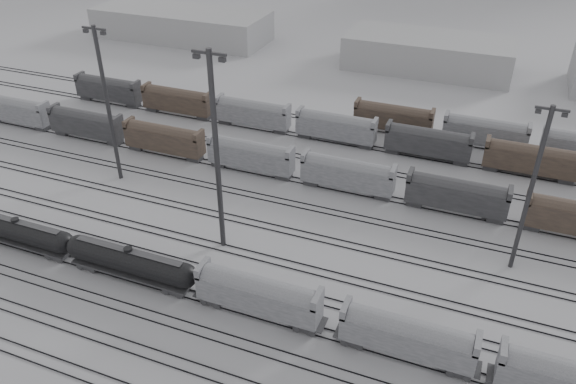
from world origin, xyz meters
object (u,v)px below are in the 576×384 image
at_px(tank_car_b, 130,262).
at_px(hopper_car_c, 576,382).
at_px(light_mast_c, 216,150).
at_px(hopper_car_b, 408,336).
at_px(hopper_car_a, 258,293).
at_px(tank_car_a, 19,231).

xyz_separation_m(tank_car_b, hopper_car_c, (51.76, 0.00, 0.54)).
xyz_separation_m(hopper_car_c, light_mast_c, (-44.24, 10.75, 11.59)).
distance_m(tank_car_b, hopper_car_b, 35.30).
relative_size(hopper_car_a, hopper_car_b, 1.04).
relative_size(tank_car_a, light_mast_c, 0.65).
bearing_deg(hopper_car_b, light_mast_c, 158.85).
bearing_deg(hopper_car_b, tank_car_b, 180.00).
height_order(tank_car_a, hopper_car_a, hopper_car_a).
distance_m(tank_car_a, tank_car_b, 18.27).
bearing_deg(tank_car_a, light_mast_c, 22.63).
height_order(tank_car_b, light_mast_c, light_mast_c).
distance_m(tank_car_a, hopper_car_b, 53.56).
xyz_separation_m(hopper_car_b, hopper_car_c, (16.46, 0.00, 0.03)).
bearing_deg(hopper_car_a, light_mast_c, 133.80).
bearing_deg(hopper_car_c, tank_car_b, 180.00).
height_order(hopper_car_a, hopper_car_b, hopper_car_a).
relative_size(hopper_car_a, hopper_car_c, 1.03).
distance_m(hopper_car_a, hopper_car_b, 17.47).
bearing_deg(hopper_car_a, tank_car_a, 180.00).
bearing_deg(tank_car_a, hopper_car_b, 0.00).
bearing_deg(light_mast_c, tank_car_b, -124.97).
bearing_deg(tank_car_b, hopper_car_a, 0.00).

